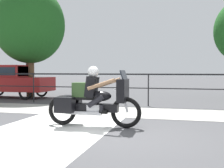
{
  "coord_description": "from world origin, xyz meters",
  "views": [
    {
      "loc": [
        1.34,
        -6.02,
        1.44
      ],
      "look_at": [
        -0.51,
        1.27,
        1.07
      ],
      "focal_mm": 45.0,
      "sensor_mm": 36.0,
      "label": 1
    }
  ],
  "objects": [
    {
      "name": "parked_car",
      "position": [
        -7.5,
        6.89,
        0.97
      ],
      "size": [
        4.28,
        1.74,
        1.7
      ],
      "rotation": [
        0.0,
        0.0,
        -0.02
      ],
      "color": "maroon",
      "rests_on": "ground"
    },
    {
      "name": "ground_plane",
      "position": [
        0.0,
        0.0,
        0.0
      ],
      "size": [
        120.0,
        120.0,
        0.0
      ],
      "primitive_type": "plane",
      "color": "#424244"
    },
    {
      "name": "fence_railing",
      "position": [
        0.0,
        5.18,
        1.02
      ],
      "size": [
        36.0,
        0.05,
        1.3
      ],
      "color": "black",
      "rests_on": "ground"
    },
    {
      "name": "sidewalk_band",
      "position": [
        0.0,
        3.4,
        0.01
      ],
      "size": [
        44.0,
        2.4,
        0.01
      ],
      "primitive_type": "cube",
      "color": "#A8A59E",
      "rests_on": "ground"
    },
    {
      "name": "motorcycle",
      "position": [
        -0.9,
        0.76,
        0.7
      ],
      "size": [
        2.49,
        0.76,
        1.54
      ],
      "rotation": [
        0.0,
        0.0,
        0.06
      ],
      "color": "black",
      "rests_on": "ground"
    },
    {
      "name": "tree_behind_car",
      "position": [
        -6.56,
        7.39,
        3.83
      ],
      "size": [
        3.71,
        3.71,
        5.88
      ],
      "color": "brown",
      "rests_on": "ground"
    },
    {
      "name": "crosswalk_band",
      "position": [
        -1.76,
        -0.2,
        0.0
      ],
      "size": [
        2.84,
        6.0,
        0.01
      ],
      "primitive_type": "cube",
      "color": "silver",
      "rests_on": "ground"
    }
  ]
}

